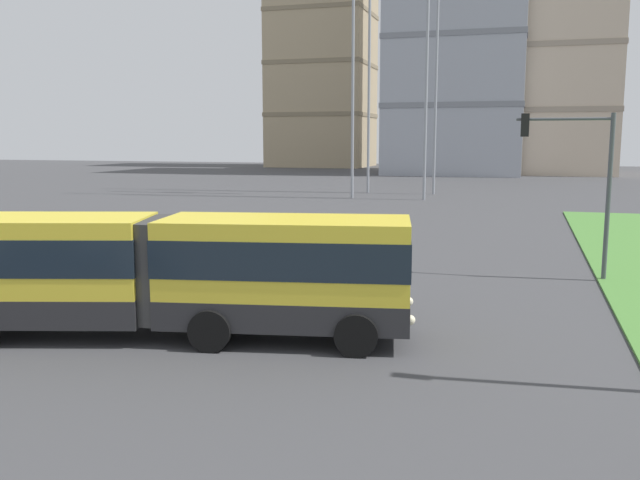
{
  "coord_description": "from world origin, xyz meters",
  "views": [
    {
      "loc": [
        5.05,
        -3.07,
        4.91
      ],
      "look_at": [
        -0.18,
        14.3,
        2.2
      ],
      "focal_mm": 38.06,
      "sensor_mm": 36.0,
      "label": 1
    }
  ],
  "objects": [
    {
      "name": "articulated_bus",
      "position": [
        -3.22,
        11.66,
        1.65
      ],
      "size": [
        12.05,
        5.16,
        3.0
      ],
      "color": "yellow",
      "rests_on": "ground"
    },
    {
      "name": "traffic_light_far_right",
      "position": [
        6.81,
        22.0,
        3.96
      ],
      "size": [
        3.23,
        0.28,
        5.79
      ],
      "color": "#474C51",
      "rests_on": "ground"
    },
    {
      "name": "apartment_tower_west",
      "position": [
        -30.0,
        114.65,
        21.8
      ],
      "size": [
        17.03,
        15.06,
        43.56
      ],
      "color": "tan",
      "rests_on": "ground"
    }
  ]
}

